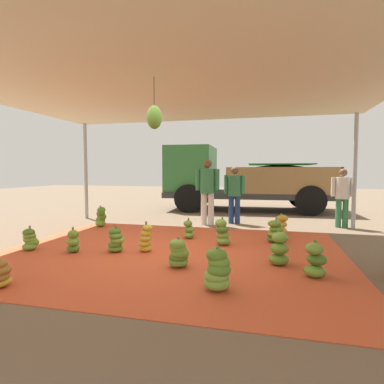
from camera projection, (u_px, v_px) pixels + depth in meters
The scene contains 20 objects.
ground_plane at pixel (204, 225), 8.58m from camera, with size 40.00×40.00×0.00m, color brown.
tarp_orange at pixel (170, 252), 5.68m from camera, with size 6.10×5.07×0.01m, color #D1512D.
tent_canopy at pixel (168, 88), 5.40m from camera, with size 8.00×7.00×2.98m.
banana_bunch_0 at pixel (101, 217), 8.24m from camera, with size 0.38×0.40×0.55m.
banana_bunch_1 at pixel (178, 254), 4.76m from camera, with size 0.41×0.41×0.47m.
banana_bunch_2 at pixel (275, 232), 6.40m from camera, with size 0.44×0.43×0.51m.
banana_bunch_3 at pixel (281, 225), 7.28m from camera, with size 0.42×0.42×0.49m.
banana_bunch_4 at pixel (218, 270), 3.85m from camera, with size 0.45×0.44×0.54m.
banana_bunch_5 at pixel (30, 240), 5.79m from camera, with size 0.32×0.34×0.45m.
banana_bunch_6 at pixel (73, 242), 5.59m from camera, with size 0.33×0.35×0.46m.
banana_bunch_7 at pixel (222, 233), 6.17m from camera, with size 0.36×0.34×0.55m.
banana_bunch_8 at pixel (279, 250), 4.87m from camera, with size 0.38×0.39×0.55m.
banana_bunch_9 at pixel (189, 230), 6.81m from camera, with size 0.31×0.33×0.44m.
banana_bunch_11 at pixel (146, 239), 5.67m from camera, with size 0.33×0.33×0.55m.
banana_bunch_12 at pixel (116, 241), 5.65m from camera, with size 0.41×0.38×0.49m.
banana_bunch_13 at pixel (315, 261), 4.32m from camera, with size 0.38×0.38×0.51m.
cargo_truck_main at pixel (241, 179), 11.81m from camera, with size 6.14×2.75×2.40m.
worker_0 at pixel (234, 191), 8.74m from camera, with size 0.58×0.36×1.59m.
worker_1 at pixel (343, 193), 8.12m from camera, with size 0.56×0.34×1.53m.
worker_2 at pixel (207, 187), 8.52m from camera, with size 0.65×0.40×1.78m.
Camera 1 is at (1.73, -5.33, 1.47)m, focal length 29.35 mm.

